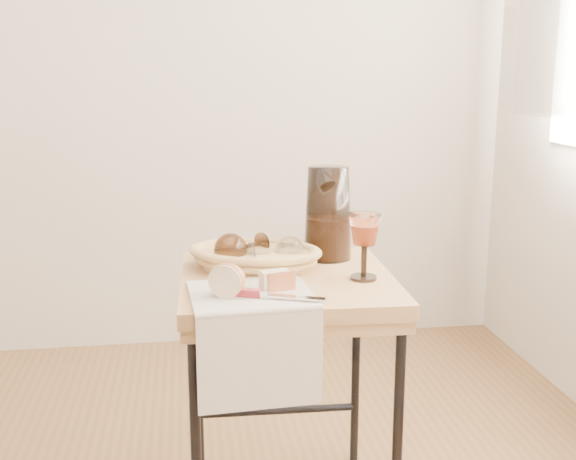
{
  "coord_description": "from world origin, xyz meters",
  "views": [
    {
      "loc": [
        0.45,
        -1.14,
        1.16
      ],
      "look_at": [
        0.69,
        0.5,
        0.78
      ],
      "focal_mm": 44.05,
      "sensor_mm": 36.0,
      "label": 1
    }
  ],
  "objects": [
    {
      "name": "side_table",
      "position": [
        0.69,
        0.52,
        0.33
      ],
      "size": [
        0.53,
        0.53,
        0.66
      ],
      "primitive_type": null,
      "rotation": [
        0.0,
        0.0,
        -0.03
      ],
      "color": "brown",
      "rests_on": "floor"
    },
    {
      "name": "apple_half",
      "position": [
        0.54,
        0.37,
        0.7
      ],
      "size": [
        0.09,
        0.07,
        0.08
      ],
      "primitive_type": "ellipsoid",
      "rotation": [
        0.0,
        0.0,
        -0.41
      ],
      "color": "#B3192A",
      "rests_on": "tea_towel"
    },
    {
      "name": "bread_basket",
      "position": [
        0.62,
        0.6,
        0.69
      ],
      "size": [
        0.35,
        0.3,
        0.05
      ],
      "primitive_type": null,
      "rotation": [
        0.0,
        0.0,
        -0.34
      ],
      "color": "#C5854C",
      "rests_on": "side_table"
    },
    {
      "name": "tea_towel",
      "position": [
        0.59,
        0.38,
        0.66
      ],
      "size": [
        0.29,
        0.26,
        0.01
      ],
      "primitive_type": "cube",
      "rotation": [
        0.0,
        0.0,
        0.07
      ],
      "color": "silver",
      "rests_on": "side_table"
    },
    {
      "name": "wall_back",
      "position": [
        0.0,
        1.8,
        1.35
      ],
      "size": [
        3.6,
        0.0,
        2.7
      ],
      "primitive_type": "cube",
      "color": "beige",
      "rests_on": "ground"
    },
    {
      "name": "wine_goblet",
      "position": [
        0.87,
        0.46,
        0.74
      ],
      "size": [
        0.09,
        0.09,
        0.17
      ],
      "primitive_type": null,
      "rotation": [
        0.0,
        0.0,
        0.12
      ],
      "color": "white",
      "rests_on": "side_table"
    },
    {
      "name": "apple_wedge",
      "position": [
        0.65,
        0.4,
        0.69
      ],
      "size": [
        0.07,
        0.05,
        0.04
      ],
      "primitive_type": "cube",
      "rotation": [
        0.0,
        0.0,
        0.25
      ],
      "color": "beige",
      "rests_on": "tea_towel"
    },
    {
      "name": "goblet_lying_b",
      "position": [
        0.67,
        0.58,
        0.71
      ],
      "size": [
        0.13,
        0.1,
        0.07
      ],
      "primitive_type": null,
      "rotation": [
        0.0,
        0.0,
        0.24
      ],
      "color": "white",
      "rests_on": "bread_basket"
    },
    {
      "name": "goblet_lying_a",
      "position": [
        0.59,
        0.61,
        0.72
      ],
      "size": [
        0.16,
        0.15,
        0.08
      ],
      "primitive_type": null,
      "rotation": [
        0.0,
        0.0,
        3.76
      ],
      "color": "#4D301B",
      "rests_on": "bread_basket"
    },
    {
      "name": "table_knife",
      "position": [
        0.63,
        0.34,
        0.68
      ],
      "size": [
        0.22,
        0.11,
        0.02
      ],
      "primitive_type": null,
      "rotation": [
        0.0,
        0.0,
        -0.38
      ],
      "color": "silver",
      "rests_on": "tea_towel"
    },
    {
      "name": "pitcher",
      "position": [
        0.82,
        0.67,
        0.78
      ],
      "size": [
        0.25,
        0.29,
        0.29
      ],
      "primitive_type": null,
      "rotation": [
        0.0,
        0.0,
        0.39
      ],
      "color": "black",
      "rests_on": "side_table"
    }
  ]
}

